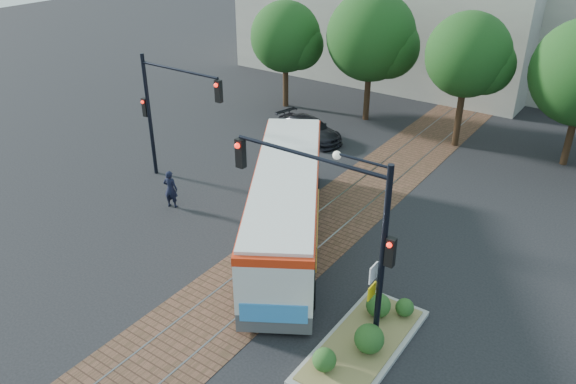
# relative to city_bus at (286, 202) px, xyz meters

# --- Properties ---
(ground) EXTENTS (120.00, 120.00, 0.00)m
(ground) POSITION_rel_city_bus_xyz_m (0.66, -2.73, -1.72)
(ground) COLOR black
(ground) RESTS_ON ground
(trackbed) EXTENTS (3.60, 40.00, 0.02)m
(trackbed) POSITION_rel_city_bus_xyz_m (0.66, 1.27, -1.71)
(trackbed) COLOR brown
(trackbed) RESTS_ON ground
(tree_row) EXTENTS (26.40, 5.60, 7.67)m
(tree_row) POSITION_rel_city_bus_xyz_m (1.87, 13.69, 3.13)
(tree_row) COLOR #382314
(tree_row) RESTS_ON ground
(warehouses) EXTENTS (40.00, 13.00, 8.00)m
(warehouses) POSITION_rel_city_bus_xyz_m (0.14, 26.01, 2.10)
(warehouses) COLOR #ADA899
(warehouses) RESTS_ON ground
(city_bus) EXTENTS (8.03, 11.09, 3.08)m
(city_bus) POSITION_rel_city_bus_xyz_m (0.00, 0.00, 0.00)
(city_bus) COLOR #47484A
(city_bus) RESTS_ON ground
(traffic_island) EXTENTS (2.20, 5.20, 1.13)m
(traffic_island) POSITION_rel_city_bus_xyz_m (5.48, -3.63, -1.39)
(traffic_island) COLOR gray
(traffic_island) RESTS_ON ground
(signal_pole_main) EXTENTS (5.49, 0.46, 6.00)m
(signal_pole_main) POSITION_rel_city_bus_xyz_m (4.52, -3.54, 2.44)
(signal_pole_main) COLOR black
(signal_pole_main) RESTS_ON ground
(signal_pole_left) EXTENTS (4.99, 0.34, 6.00)m
(signal_pole_left) POSITION_rel_city_bus_xyz_m (-7.71, 1.26, 2.15)
(signal_pole_left) COLOR black
(signal_pole_left) RESTS_ON ground
(officer) EXTENTS (0.74, 0.60, 1.75)m
(officer) POSITION_rel_city_bus_xyz_m (-5.72, -0.72, -0.84)
(officer) COLOR black
(officer) RESTS_ON ground
(parked_car) EXTENTS (4.64, 2.81, 1.26)m
(parked_car) POSITION_rel_city_bus_xyz_m (-4.95, 9.33, -1.09)
(parked_car) COLOR black
(parked_car) RESTS_ON ground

